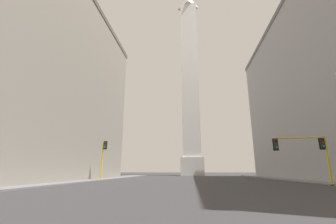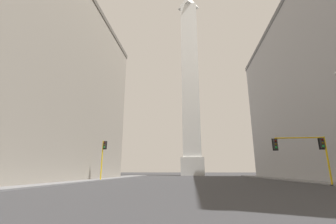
% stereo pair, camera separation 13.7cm
% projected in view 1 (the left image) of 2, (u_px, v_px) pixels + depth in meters
% --- Properties ---
extents(sidewalk_left, '(5.00, 86.21, 0.15)m').
position_uv_depth(sidewalk_left, '(55.00, 183.00, 26.42)').
color(sidewalk_left, slate).
rests_on(sidewalk_left, ground_plane).
extents(obelisk, '(7.06, 7.06, 66.69)m').
position_uv_depth(obelisk, '(190.00, 79.00, 77.17)').
color(obelisk, silver).
rests_on(obelisk, ground_plane).
extents(traffic_light_mid_left, '(0.77, 0.51, 6.07)m').
position_uv_depth(traffic_light_mid_left, '(103.00, 154.00, 35.00)').
color(traffic_light_mid_left, yellow).
rests_on(traffic_light_mid_left, ground_plane).
extents(traffic_light_mid_right, '(5.49, 0.52, 4.98)m').
position_uv_depth(traffic_light_mid_right, '(307.00, 148.00, 23.74)').
color(traffic_light_mid_right, yellow).
rests_on(traffic_light_mid_right, ground_plane).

